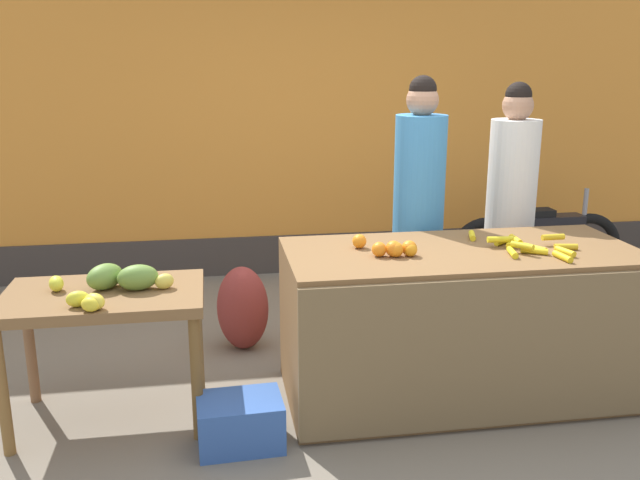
# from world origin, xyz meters

# --- Properties ---
(ground_plane) EXTENTS (24.00, 24.00, 0.00)m
(ground_plane) POSITION_xyz_m (0.00, 0.00, 0.00)
(ground_plane) COLOR #756B5B
(market_wall_back) EXTENTS (7.90, 0.23, 2.91)m
(market_wall_back) POSITION_xyz_m (0.00, 2.68, 1.43)
(market_wall_back) COLOR orange
(market_wall_back) RESTS_ON ground
(fruit_stall_counter) EXTENTS (2.04, 0.92, 0.91)m
(fruit_stall_counter) POSITION_xyz_m (0.52, -0.01, 0.45)
(fruit_stall_counter) COLOR brown
(fruit_stall_counter) RESTS_ON ground
(side_table_wooden) EXTENTS (1.06, 0.67, 0.76)m
(side_table_wooden) POSITION_xyz_m (-1.50, 0.00, 0.66)
(side_table_wooden) COLOR brown
(side_table_wooden) RESTS_ON ground
(banana_bunch_pile) EXTENTS (0.54, 0.67, 0.07)m
(banana_bunch_pile) POSITION_xyz_m (0.88, -0.07, 0.93)
(banana_bunch_pile) COLOR yellow
(banana_bunch_pile) RESTS_ON fruit_stall_counter
(orange_pile) EXTENTS (0.33, 0.30, 0.09)m
(orange_pile) POSITION_xyz_m (0.08, -0.05, 0.95)
(orange_pile) COLOR orange
(orange_pile) RESTS_ON fruit_stall_counter
(mango_papaya_pile) EXTENTS (0.69, 0.53, 0.14)m
(mango_papaya_pile) POSITION_xyz_m (-1.43, -0.01, 0.82)
(mango_papaya_pile) COLOR #DCCB4A
(mango_papaya_pile) RESTS_ON side_table_wooden
(vendor_woman_blue_shirt) EXTENTS (0.34, 0.34, 1.87)m
(vendor_woman_blue_shirt) POSITION_xyz_m (0.47, 0.70, 0.94)
(vendor_woman_blue_shirt) COLOR #33333D
(vendor_woman_blue_shirt) RESTS_ON ground
(vendor_woman_white_shirt) EXTENTS (0.34, 0.34, 1.82)m
(vendor_woman_white_shirt) POSITION_xyz_m (1.17, 0.79, 0.92)
(vendor_woman_white_shirt) COLOR #33333D
(vendor_woman_white_shirt) RESTS_ON ground
(parked_motorcycle) EXTENTS (1.60, 0.18, 0.88)m
(parked_motorcycle) POSITION_xyz_m (1.90, 1.80, 0.40)
(parked_motorcycle) COLOR black
(parked_motorcycle) RESTS_ON ground
(produce_crate) EXTENTS (0.45, 0.34, 0.26)m
(produce_crate) POSITION_xyz_m (-0.80, -0.39, 0.13)
(produce_crate) COLOR #3359A5
(produce_crate) RESTS_ON ground
(produce_sack) EXTENTS (0.44, 0.40, 0.59)m
(produce_sack) POSITION_xyz_m (-0.72, 0.86, 0.30)
(produce_sack) COLOR maroon
(produce_sack) RESTS_ON ground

